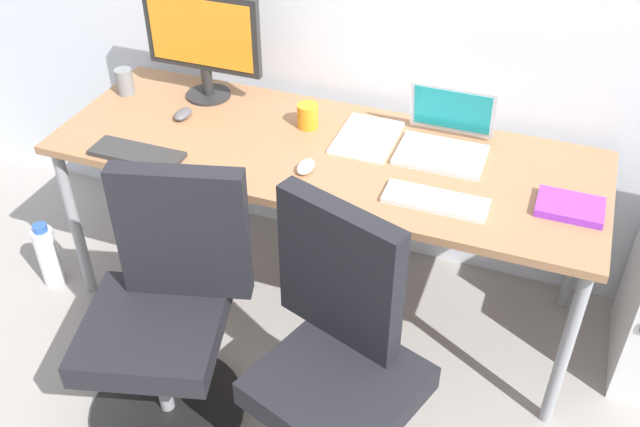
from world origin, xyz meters
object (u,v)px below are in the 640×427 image
at_px(open_laptop, 446,136).
at_px(office_chair_left, 166,318).
at_px(coffee_mug, 308,116).
at_px(office_chair_right, 338,367).
at_px(desktop_monitor, 202,38).
at_px(water_bottle_on_floor, 48,256).

bearing_deg(open_laptop, office_chair_left, -130.09).
relative_size(office_chair_left, coffee_mug, 10.22).
distance_m(office_chair_right, coffee_mug, 0.98).
bearing_deg(desktop_monitor, open_laptop, -3.68).
relative_size(water_bottle_on_floor, coffee_mug, 3.37).
bearing_deg(open_laptop, office_chair_right, -97.34).
xyz_separation_m(office_chair_right, coffee_mug, (-0.41, 0.82, 0.36)).
height_order(office_chair_left, water_bottle_on_floor, office_chair_left).
distance_m(office_chair_right, desktop_monitor, 1.38).
height_order(office_chair_left, desktop_monitor, desktop_monitor).
distance_m(office_chair_left, desktop_monitor, 1.10).
xyz_separation_m(water_bottle_on_floor, open_laptop, (1.53, 0.47, 0.64)).
distance_m(office_chair_right, open_laptop, 0.92).
bearing_deg(office_chair_right, coffee_mug, 116.76).
bearing_deg(coffee_mug, water_bottle_on_floor, -155.91).
xyz_separation_m(office_chair_left, office_chair_right, (0.60, -0.00, 0.00)).
height_order(desktop_monitor, open_laptop, desktop_monitor).
relative_size(office_chair_right, desktop_monitor, 1.96).
distance_m(office_chair_left, coffee_mug, 0.91).
bearing_deg(office_chair_left, water_bottle_on_floor, 155.93).
bearing_deg(desktop_monitor, office_chair_right, -45.77).
bearing_deg(open_laptop, water_bottle_on_floor, -162.88).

